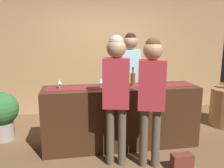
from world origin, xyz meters
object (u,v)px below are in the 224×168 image
at_px(wine_bottle_clear, 117,80).
at_px(wine_glass_near_customer, 101,81).
at_px(customer_sipping, 151,89).
at_px(wine_glass_far_end, 161,79).
at_px(wine_bottle_green, 148,79).
at_px(potted_plant_tall, 2,113).
at_px(wine_bottle_amber, 133,79).
at_px(handbag, 182,162).
at_px(bartender, 130,71).
at_px(wine_glass_mid_counter, 59,82).
at_px(customer_browsing, 116,87).

height_order(wine_bottle_clear, wine_glass_near_customer, wine_bottle_clear).
relative_size(wine_bottle_clear, customer_sipping, 0.18).
bearing_deg(wine_bottle_clear, customer_sipping, -65.99).
height_order(wine_glass_far_end, customer_sipping, customer_sipping).
bearing_deg(wine_bottle_green, customer_sipping, -105.69).
relative_size(wine_glass_far_end, potted_plant_tall, 0.17).
relative_size(wine_bottle_amber, customer_sipping, 0.18).
bearing_deg(handbag, wine_bottle_clear, 129.13).
bearing_deg(wine_glass_far_end, handbag, -90.53).
bearing_deg(handbag, wine_bottle_amber, 118.47).
distance_m(wine_bottle_green, bartender, 0.58).
height_order(wine_glass_mid_counter, bartender, bartender).
bearing_deg(wine_glass_mid_counter, wine_bottle_green, -0.04).
distance_m(customer_sipping, handbag, 1.06).
bearing_deg(potted_plant_tall, wine_glass_near_customer, -18.65).
bearing_deg(customer_browsing, wine_glass_near_customer, 116.16).
bearing_deg(wine_glass_near_customer, bartender, 44.32).
height_order(wine_bottle_amber, customer_sipping, customer_sipping).
bearing_deg(handbag, potted_plant_tall, 151.74).
bearing_deg(handbag, bartender, 104.15).
xyz_separation_m(wine_bottle_green, potted_plant_tall, (-2.39, 0.52, -0.60)).
distance_m(wine_glass_mid_counter, wine_glass_far_end, 1.59).
bearing_deg(customer_browsing, wine_bottle_clear, 91.44).
height_order(wine_bottle_clear, wine_bottle_amber, same).
relative_size(wine_bottle_green, wine_glass_mid_counter, 2.10).
bearing_deg(wine_glass_mid_counter, wine_bottle_clear, 0.04).
distance_m(bartender, handbag, 1.79).
xyz_separation_m(wine_bottle_amber, bartender, (0.10, 0.58, 0.05)).
bearing_deg(wine_glass_far_end, wine_bottle_amber, -178.85).
bearing_deg(wine_glass_near_customer, wine_bottle_clear, 7.41).
height_order(wine_bottle_green, wine_glass_far_end, wine_bottle_green).
relative_size(wine_bottle_green, wine_glass_near_customer, 2.10).
bearing_deg(customer_sipping, potted_plant_tall, 167.13).
distance_m(wine_bottle_amber, potted_plant_tall, 2.27).
distance_m(wine_glass_mid_counter, customer_sipping, 1.38).
bearing_deg(potted_plant_tall, handbag, -28.26).
xyz_separation_m(wine_bottle_green, handbag, (0.20, -0.87, -0.97)).
bearing_deg(bartender, wine_bottle_clear, 54.87).
xyz_separation_m(bartender, customer_sipping, (-0.04, -1.26, -0.06)).
height_order(wine_bottle_clear, bartender, bartender).
xyz_separation_m(wine_glass_far_end, bartender, (-0.37, 0.57, 0.06)).
height_order(wine_bottle_amber, handbag, wine_bottle_amber).
xyz_separation_m(wine_bottle_clear, wine_bottle_amber, (0.25, -0.02, 0.00)).
distance_m(bartender, customer_browsing, 1.24).
relative_size(wine_glass_near_customer, customer_browsing, 0.08).
xyz_separation_m(wine_bottle_clear, wine_glass_far_end, (0.72, -0.02, -0.01)).
bearing_deg(wine_glass_far_end, wine_bottle_green, 176.23).
relative_size(wine_bottle_amber, handbag, 1.08).
distance_m(wine_bottle_amber, customer_sipping, 0.69).
xyz_separation_m(wine_bottle_amber, handbag, (0.46, -0.85, -0.97)).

